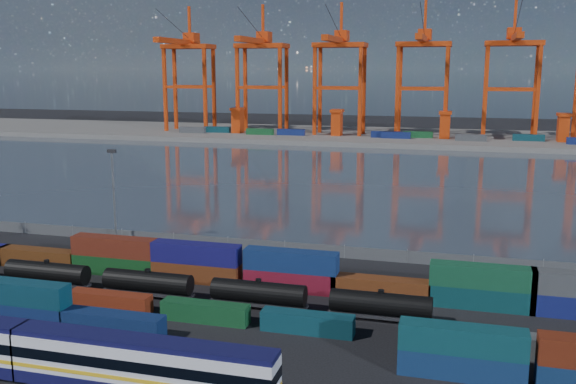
# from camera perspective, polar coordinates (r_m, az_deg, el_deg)

# --- Properties ---
(ground) EXTENTS (700.00, 700.00, 0.00)m
(ground) POSITION_cam_1_polar(r_m,az_deg,el_deg) (81.36, -5.71, -10.83)
(ground) COLOR black
(ground) RESTS_ON ground
(harbor_water) EXTENTS (700.00, 700.00, 0.00)m
(harbor_water) POSITION_cam_1_polar(r_m,az_deg,el_deg) (180.08, 6.34, 1.22)
(harbor_water) COLOR #303A46
(harbor_water) RESTS_ON ground
(far_quay) EXTENTS (700.00, 70.00, 2.00)m
(far_quay) POSITION_cam_1_polar(r_m,az_deg,el_deg) (283.25, 9.73, 4.85)
(far_quay) COLOR #514F4C
(far_quay) RESTS_ON ground
(container_row_south) EXTENTS (141.20, 2.50, 5.34)m
(container_row_south) POSITION_cam_1_polar(r_m,az_deg,el_deg) (69.57, -0.38, -12.81)
(container_row_south) COLOR #46494B
(container_row_south) RESTS_ON ground
(container_row_mid) EXTENTS (139.46, 2.21, 4.71)m
(container_row_mid) POSITION_cam_1_polar(r_m,az_deg,el_deg) (76.04, -0.10, -11.09)
(container_row_mid) COLOR #3C3E41
(container_row_mid) RESTS_ON ground
(container_row_north) EXTENTS (142.34, 2.65, 5.65)m
(container_row_north) POSITION_cam_1_polar(r_m,az_deg,el_deg) (88.61, 0.63, -7.35)
(container_row_north) COLOR #101C52
(container_row_north) RESTS_ON ground
(tanker_string) EXTENTS (90.20, 2.73, 3.90)m
(tanker_string) POSITION_cam_1_polar(r_m,az_deg,el_deg) (92.05, -16.65, -7.34)
(tanker_string) COLOR black
(tanker_string) RESTS_ON ground
(waterfront_fence) EXTENTS (160.12, 0.12, 2.20)m
(waterfront_fence) POSITION_cam_1_polar(r_m,az_deg,el_deg) (106.24, -0.29, -4.97)
(waterfront_fence) COLOR #595B5E
(waterfront_fence) RESTS_ON ground
(yard_light_mast) EXTENTS (1.60, 0.40, 16.60)m
(yard_light_mast) POSITION_cam_1_polar(r_m,az_deg,el_deg) (114.19, -15.22, 0.04)
(yard_light_mast) COLOR slate
(yard_light_mast) RESTS_ON ground
(gantry_cranes) EXTENTS (197.23, 42.68, 57.80)m
(gantry_cranes) POSITION_cam_1_polar(r_m,az_deg,el_deg) (276.16, 8.24, 11.90)
(gantry_cranes) COLOR red
(gantry_cranes) RESTS_ON ground
(quay_containers) EXTENTS (172.58, 10.99, 2.60)m
(quay_containers) POSITION_cam_1_polar(r_m,az_deg,el_deg) (269.98, 7.10, 5.12)
(quay_containers) COLOR navy
(quay_containers) RESTS_ON far_quay
(straddle_carriers) EXTENTS (140.00, 7.00, 11.10)m
(straddle_carriers) POSITION_cam_1_polar(r_m,az_deg,el_deg) (272.98, 9.04, 6.08)
(straddle_carriers) COLOR red
(straddle_carriers) RESTS_ON far_quay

